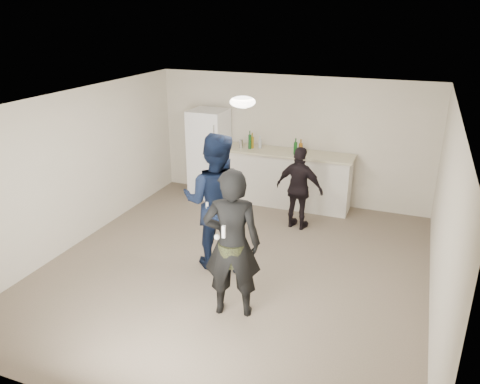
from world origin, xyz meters
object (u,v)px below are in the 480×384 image
(spectator, at_px, (299,189))
(fridge, at_px, (209,154))
(woman, at_px, (232,244))
(shaker, at_px, (241,144))
(counter, at_px, (283,179))
(man, at_px, (216,202))

(spectator, bearing_deg, fridge, -11.66)
(woman, height_order, spectator, woman)
(fridge, xyz_separation_m, spectator, (2.13, -0.89, -0.16))
(fridge, height_order, shaker, fridge)
(shaker, bearing_deg, fridge, -178.83)
(counter, bearing_deg, man, -95.73)
(man, xyz_separation_m, woman, (0.69, -1.05, -0.05))
(fridge, relative_size, shaker, 10.59)
(fridge, distance_m, woman, 4.15)
(shaker, height_order, spectator, spectator)
(woman, bearing_deg, fridge, -77.04)
(man, relative_size, woman, 1.06)
(shaker, height_order, man, man)
(counter, relative_size, shaker, 15.29)
(shaker, distance_m, woman, 3.88)
(fridge, relative_size, spectator, 1.21)
(shaker, xyz_separation_m, woman, (1.29, -3.66, -0.20))
(woman, xyz_separation_m, spectator, (0.14, 2.76, -0.23))
(woman, bearing_deg, shaker, -86.13)
(fridge, height_order, man, man)
(fridge, distance_m, shaker, 0.74)
(shaker, bearing_deg, spectator, -32.05)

